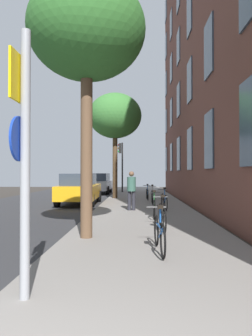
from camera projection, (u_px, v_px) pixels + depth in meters
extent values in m
plane|color=#332D28|center=(75.00, 205.00, 16.33)|extent=(41.80, 41.80, 0.00)
cube|color=#2D2D30|center=(35.00, 205.00, 16.40)|extent=(7.00, 38.00, 0.01)
cube|color=gray|center=(143.00, 204.00, 16.21)|extent=(4.20, 38.00, 0.12)
cube|color=brown|center=(195.00, 27.00, 15.76)|extent=(0.50, 27.00, 17.90)
cube|color=#384756|center=(250.00, 122.00, 7.35)|extent=(0.06, 1.33, 2.07)
cube|color=#384756|center=(209.00, 140.00, 11.51)|extent=(0.06, 1.33, 2.07)
cube|color=#384756|center=(190.00, 149.00, 15.68)|extent=(0.06, 1.33, 2.07)
cube|color=#384756|center=(179.00, 154.00, 19.84)|extent=(0.06, 1.33, 2.07)
cube|color=#384756|center=(171.00, 157.00, 24.01)|extent=(0.06, 1.33, 2.07)
cube|color=#384756|center=(166.00, 159.00, 28.17)|extent=(0.06, 1.33, 2.07)
cube|color=#384756|center=(209.00, 48.00, 11.57)|extent=(0.06, 1.33, 2.07)
cube|color=#384756|center=(190.00, 81.00, 15.73)|extent=(0.06, 1.33, 2.07)
cube|color=#384756|center=(178.00, 100.00, 19.89)|extent=(0.06, 1.33, 2.07)
cube|color=#384756|center=(171.00, 113.00, 24.06)|extent=(0.06, 1.33, 2.07)
cube|color=#384756|center=(166.00, 122.00, 28.22)|extent=(0.06, 1.33, 2.07)
cube|color=#384756|center=(189.00, 14.00, 15.78)|extent=(0.06, 1.33, 2.07)
cube|color=#384756|center=(178.00, 47.00, 19.94)|extent=(0.06, 1.33, 2.07)
cube|color=#384756|center=(171.00, 69.00, 24.11)|extent=(0.06, 1.33, 2.07)
cube|color=#384756|center=(166.00, 84.00, 28.27)|extent=(0.06, 1.33, 2.07)
cube|color=#384756|center=(171.00, 25.00, 24.16)|extent=(0.06, 1.33, 2.07)
cube|color=#384756|center=(166.00, 46.00, 28.32)|extent=(0.06, 1.33, 2.07)
cube|color=#384756|center=(166.00, 9.00, 28.37)|extent=(0.06, 1.33, 2.07)
cylinder|color=gray|center=(25.00, 164.00, 3.92)|extent=(0.12, 0.12, 3.33)
cube|color=yellow|center=(19.00, 79.00, 3.93)|extent=(0.03, 0.60, 0.60)
cylinder|color=#14339E|center=(19.00, 139.00, 3.92)|extent=(0.03, 0.56, 0.56)
cylinder|color=black|center=(122.00, 167.00, 25.61)|extent=(0.12, 0.12, 4.00)
cube|color=black|center=(120.00, 148.00, 25.64)|extent=(0.20, 0.24, 0.80)
sphere|color=#4B0707|center=(119.00, 145.00, 25.65)|extent=(0.16, 0.16, 0.16)
sphere|color=#523707|center=(119.00, 148.00, 25.65)|extent=(0.16, 0.16, 0.16)
sphere|color=green|center=(119.00, 151.00, 25.64)|extent=(0.16, 0.16, 0.16)
cylinder|color=brown|center=(86.00, 151.00, 7.60)|extent=(0.29, 0.29, 4.16)
ellipsoid|color=#2D6628|center=(87.00, 30.00, 7.65)|extent=(2.86, 2.86, 2.43)
cylinder|color=#4C3823|center=(115.00, 165.00, 19.45)|extent=(0.30, 0.30, 4.09)
ellipsoid|color=#387533|center=(115.00, 116.00, 19.50)|extent=(3.26, 3.26, 2.77)
torus|color=black|center=(156.00, 231.00, 6.74)|extent=(0.07, 0.64, 0.64)
torus|color=black|center=(163.00, 241.00, 5.70)|extent=(0.07, 0.64, 0.64)
cylinder|color=#194C99|center=(159.00, 226.00, 6.22)|extent=(0.09, 0.89, 0.04)
cylinder|color=#194C99|center=(161.00, 233.00, 5.96)|extent=(0.07, 0.54, 0.29)
cylinder|color=#194C99|center=(160.00, 215.00, 6.07)|extent=(0.04, 0.04, 0.28)
cube|color=black|center=(160.00, 207.00, 6.07)|extent=(0.10, 0.24, 0.06)
cylinder|color=#4C4C4C|center=(156.00, 207.00, 6.75)|extent=(0.42, 0.05, 0.03)
torus|color=black|center=(160.00, 215.00, 9.16)|extent=(0.06, 0.67, 0.67)
torus|color=black|center=(164.00, 220.00, 8.06)|extent=(0.06, 0.67, 0.67)
cylinder|color=black|center=(162.00, 211.00, 8.61)|extent=(0.07, 0.93, 0.04)
cylinder|color=black|center=(163.00, 215.00, 8.34)|extent=(0.06, 0.56, 0.30)
cylinder|color=black|center=(163.00, 202.00, 8.45)|extent=(0.04, 0.04, 0.28)
cube|color=black|center=(163.00, 196.00, 8.46)|extent=(0.10, 0.24, 0.06)
cylinder|color=#4C4C4C|center=(160.00, 197.00, 9.17)|extent=(0.42, 0.04, 0.03)
torus|color=black|center=(155.00, 206.00, 11.51)|extent=(0.09, 0.66, 0.66)
torus|color=black|center=(154.00, 210.00, 10.51)|extent=(0.09, 0.66, 0.66)
cylinder|color=#267233|center=(154.00, 203.00, 11.02)|extent=(0.11, 0.86, 0.04)
cylinder|color=#267233|center=(154.00, 206.00, 10.76)|extent=(0.08, 0.52, 0.28)
cylinder|color=#267233|center=(154.00, 196.00, 10.87)|extent=(0.04, 0.04, 0.28)
cube|color=black|center=(154.00, 191.00, 10.87)|extent=(0.10, 0.24, 0.06)
cylinder|color=#4C4C4C|center=(155.00, 192.00, 11.52)|extent=(0.42, 0.06, 0.03)
torus|color=black|center=(162.00, 201.00, 13.87)|extent=(0.08, 0.65, 0.65)
torus|color=black|center=(166.00, 203.00, 12.91)|extent=(0.08, 0.65, 0.65)
cylinder|color=#194C99|center=(164.00, 198.00, 13.40)|extent=(0.10, 0.82, 0.04)
cylinder|color=#194C99|center=(165.00, 200.00, 13.15)|extent=(0.08, 0.50, 0.27)
cylinder|color=#194C99|center=(165.00, 192.00, 13.26)|extent=(0.04, 0.04, 0.28)
cube|color=black|center=(165.00, 188.00, 13.26)|extent=(0.10, 0.24, 0.06)
cylinder|color=#4C4C4C|center=(162.00, 189.00, 13.88)|extent=(0.42, 0.06, 0.03)
torus|color=black|center=(152.00, 196.00, 16.33)|extent=(0.05, 0.68, 0.68)
torus|color=black|center=(153.00, 198.00, 15.28)|extent=(0.05, 0.68, 0.68)
cylinder|color=#99999E|center=(152.00, 193.00, 15.81)|extent=(0.06, 0.90, 0.04)
cylinder|color=#99999E|center=(152.00, 195.00, 15.54)|extent=(0.05, 0.54, 0.29)
cylinder|color=#99999E|center=(152.00, 188.00, 15.65)|extent=(0.04, 0.04, 0.28)
cube|color=black|center=(152.00, 185.00, 15.66)|extent=(0.10, 0.24, 0.06)
cylinder|color=#4C4C4C|center=(152.00, 186.00, 16.34)|extent=(0.42, 0.04, 0.03)
torus|color=black|center=(147.00, 194.00, 18.71)|extent=(0.06, 0.62, 0.62)
torus|color=black|center=(148.00, 195.00, 17.70)|extent=(0.06, 0.62, 0.62)
cylinder|color=#194C99|center=(147.00, 191.00, 18.21)|extent=(0.07, 0.86, 0.04)
cylinder|color=#194C99|center=(148.00, 193.00, 17.96)|extent=(0.06, 0.52, 0.28)
cylinder|color=#194C99|center=(147.00, 187.00, 18.06)|extent=(0.04, 0.04, 0.28)
cube|color=black|center=(147.00, 185.00, 18.06)|extent=(0.10, 0.24, 0.06)
cylinder|color=#4C4C4C|center=(147.00, 186.00, 18.72)|extent=(0.42, 0.04, 0.03)
cylinder|color=#26262D|center=(129.00, 201.00, 13.10)|extent=(0.15, 0.15, 0.79)
cylinder|color=#26262D|center=(134.00, 201.00, 13.10)|extent=(0.15, 0.15, 0.79)
cylinder|color=#33594C|center=(131.00, 184.00, 13.11)|extent=(0.51, 0.51, 0.59)
sphere|color=brown|center=(131.00, 174.00, 13.12)|extent=(0.21, 0.21, 0.21)
cube|color=orange|center=(80.00, 192.00, 16.71)|extent=(1.95, 4.46, 0.70)
cube|color=#2D3847|center=(79.00, 179.00, 16.50)|extent=(1.61, 2.51, 0.60)
cylinder|color=black|center=(69.00, 196.00, 18.15)|extent=(0.22, 0.64, 0.64)
cylinder|color=black|center=(99.00, 196.00, 18.09)|extent=(0.22, 0.64, 0.64)
cylinder|color=black|center=(57.00, 200.00, 15.32)|extent=(0.22, 0.64, 0.64)
cylinder|color=black|center=(92.00, 201.00, 15.26)|extent=(0.22, 0.64, 0.64)
cube|color=#B7B7BC|center=(99.00, 185.00, 25.62)|extent=(1.96, 4.53, 0.70)
cube|color=#2D3847|center=(99.00, 177.00, 25.41)|extent=(1.61, 2.55, 0.60)
cylinder|color=black|center=(91.00, 188.00, 27.07)|extent=(0.22, 0.64, 0.64)
cylinder|color=black|center=(111.00, 188.00, 27.01)|extent=(0.22, 0.64, 0.64)
cylinder|color=black|center=(86.00, 190.00, 24.21)|extent=(0.22, 0.64, 0.64)
cylinder|color=black|center=(108.00, 190.00, 24.16)|extent=(0.22, 0.64, 0.64)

